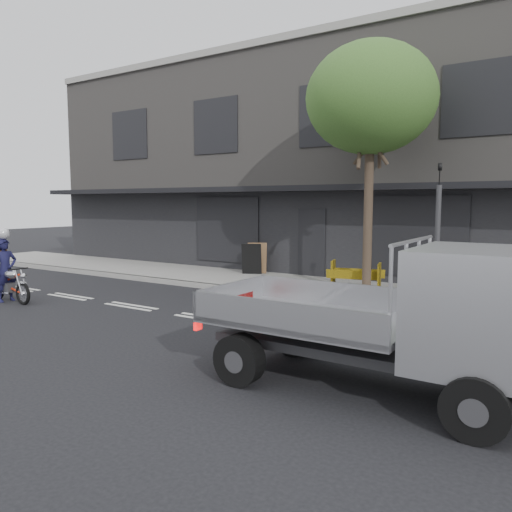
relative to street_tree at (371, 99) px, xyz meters
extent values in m
plane|color=black|center=(-2.20, -4.20, -5.28)|extent=(80.00, 80.00, 0.00)
cube|color=gray|center=(-2.20, 0.50, -5.20)|extent=(32.00, 3.20, 0.15)
cube|color=gray|center=(-2.20, -1.10, -5.20)|extent=(32.00, 0.20, 0.15)
cube|color=slate|center=(-2.20, 7.10, -1.28)|extent=(26.00, 10.00, 8.00)
cylinder|color=#382B21|center=(0.00, 0.00, -3.28)|extent=(0.24, 0.24, 4.00)
ellipsoid|color=#335520|center=(0.00, 0.00, 0.02)|extent=(3.40, 3.40, 2.89)
cylinder|color=#2D2D30|center=(2.00, -0.85, -3.78)|extent=(0.12, 0.12, 3.00)
imported|color=black|center=(2.00, -0.85, -2.03)|extent=(0.08, 0.10, 0.50)
torus|color=black|center=(-7.09, -5.53, -4.99)|extent=(0.60, 0.10, 0.60)
cube|color=#2D2D30|center=(-7.75, -5.51, -4.90)|extent=(0.31, 0.22, 0.25)
ellipsoid|color=#B5B6BA|center=(-7.61, -5.52, -4.54)|extent=(0.49, 0.29, 0.24)
cube|color=black|center=(-8.03, -5.50, -4.56)|extent=(0.48, 0.22, 0.08)
cylinder|color=black|center=(-7.25, -5.53, -4.37)|extent=(0.05, 0.53, 0.03)
imported|color=#131334|center=(-7.85, -5.51, -4.45)|extent=(0.42, 0.62, 1.66)
cylinder|color=black|center=(0.79, -7.17, -4.91)|extent=(0.74, 0.27, 0.74)
cylinder|color=black|center=(0.78, -5.51, -4.91)|extent=(0.74, 0.27, 0.74)
cylinder|color=black|center=(3.91, -7.16, -4.91)|extent=(0.74, 0.27, 0.74)
cylinder|color=black|center=(3.91, -5.50, -4.91)|extent=(0.74, 0.27, 0.74)
cube|color=#2D2D30|center=(2.35, -6.34, -4.74)|extent=(4.49, 0.98, 0.14)
cube|color=#B8B9BE|center=(3.86, -6.33, -3.96)|extent=(1.66, 1.76, 1.46)
cube|color=black|center=(3.86, -6.33, -3.54)|extent=(1.47, 1.66, 0.54)
cube|color=#A6A7AB|center=(1.52, -6.34, -4.38)|extent=(2.93, 1.91, 0.10)
camera|label=1|loc=(4.74, -12.83, -2.67)|focal=35.00mm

